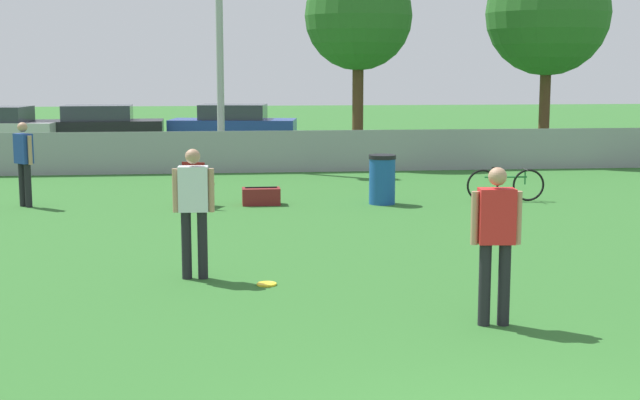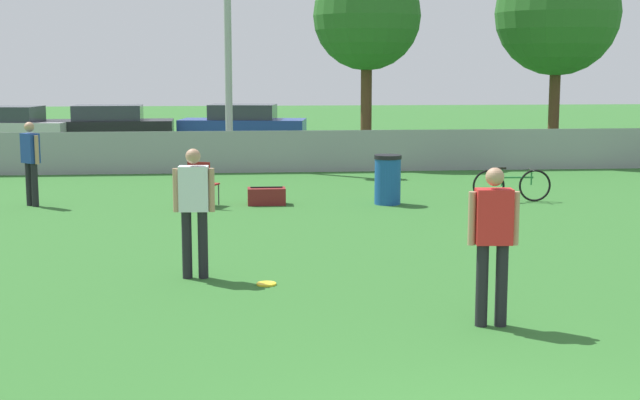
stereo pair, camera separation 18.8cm
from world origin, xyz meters
The scene contains 14 objects.
fence_backline centered at (0.00, 18.00, 0.55)m, with size 22.77×0.07×1.21m.
tree_near_pole centered at (1.78, 20.28, 4.17)m, with size 3.08×3.08×5.73m.
tree_far_right centered at (7.43, 20.40, 4.30)m, with size 3.63×3.63×6.13m.
player_receiver_white centered at (-2.56, 6.16, 0.98)m, with size 0.54×0.24×1.70m.
player_thrower_red centered at (0.67, 3.65, 0.98)m, with size 0.54×0.25×1.70m.
spectator_in_blue centered at (-6.06, 12.68, 0.96)m, with size 0.41×0.41×1.68m.
frisbee_disc centered at (-1.65, 5.70, 0.01)m, with size 0.25×0.25×0.03m.
folding_chair_sideline centered at (-2.68, 12.26, 0.52)m, with size 0.63×0.63×0.91m.
bicycle_sideline centered at (3.63, 12.33, 0.35)m, with size 1.62×0.44×0.71m.
trash_bin centered at (1.03, 12.26, 0.50)m, with size 0.55×0.55×1.00m.
gear_bag_sideline centered at (-1.40, 12.42, 0.17)m, with size 0.76×0.42×0.37m.
parked_car_silver centered at (-9.97, 26.49, 0.69)m, with size 4.79×2.48×1.42m.
parked_car_dark centered at (-6.48, 26.79, 0.69)m, with size 4.57×1.94×1.43m.
parked_car_blue centered at (-1.72, 26.97, 0.69)m, with size 4.70×2.50×1.43m.
Camera 2 is at (-2.03, -5.34, 2.73)m, focal length 50.00 mm.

